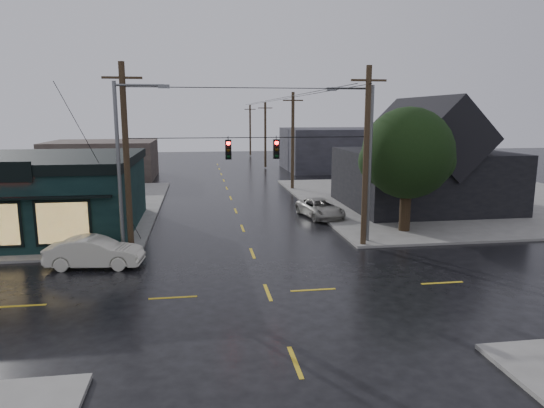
{
  "coord_description": "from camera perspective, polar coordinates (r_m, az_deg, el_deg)",
  "views": [
    {
      "loc": [
        -2.77,
        -19.55,
        7.55
      ],
      "look_at": [
        0.79,
        3.99,
        3.11
      ],
      "focal_mm": 32.0,
      "sensor_mm": 36.0,
      "label": 1
    }
  ],
  "objects": [
    {
      "name": "ground_plane",
      "position": [
        21.14,
        -0.5,
        -10.37
      ],
      "size": [
        160.0,
        160.0,
        0.0
      ],
      "primitive_type": "plane",
      "color": "black"
    },
    {
      "name": "sidewalk_ne",
      "position": [
        46.25,
        21.04,
        0.55
      ],
      "size": [
        28.0,
        28.0,
        0.15
      ],
      "primitive_type": "cube",
      "color": "slate",
      "rests_on": "ground"
    },
    {
      "name": "pizza_shop",
      "position": [
        35.07,
        -28.9,
        1.05
      ],
      "size": [
        16.3,
        12.34,
        4.9
      ],
      "color": "black",
      "rests_on": "ground"
    },
    {
      "name": "ne_building",
      "position": [
        40.76,
        17.37,
        5.75
      ],
      "size": [
        12.6,
        11.6,
        8.75
      ],
      "color": "black",
      "rests_on": "ground"
    },
    {
      "name": "corner_tree",
      "position": [
        31.71,
        15.7,
        5.75
      ],
      "size": [
        5.76,
        5.76,
        7.86
      ],
      "color": "black",
      "rests_on": "ground"
    },
    {
      "name": "utility_pole_nw",
      "position": [
        27.38,
        -16.17,
        -5.88
      ],
      "size": [
        2.0,
        0.32,
        10.15
      ],
      "primitive_type": null,
      "color": "black",
      "rests_on": "ground"
    },
    {
      "name": "utility_pole_ne",
      "position": [
        28.66,
        10.64,
        -4.9
      ],
      "size": [
        2.0,
        0.32,
        10.15
      ],
      "primitive_type": null,
      "color": "black",
      "rests_on": "ground"
    },
    {
      "name": "utility_pole_far_a",
      "position": [
        49.03,
        2.4,
        1.69
      ],
      "size": [
        2.0,
        0.32,
        9.65
      ],
      "primitive_type": null,
      "color": "black",
      "rests_on": "ground"
    },
    {
      "name": "utility_pole_far_b",
      "position": [
        68.6,
        -0.78,
        4.24
      ],
      "size": [
        2.0,
        0.32,
        9.15
      ],
      "primitive_type": null,
      "color": "black",
      "rests_on": "ground"
    },
    {
      "name": "utility_pole_far_c",
      "position": [
        88.36,
        -2.56,
        5.65
      ],
      "size": [
        2.0,
        0.32,
        9.15
      ],
      "primitive_type": null,
      "color": "black",
      "rests_on": "ground"
    },
    {
      "name": "span_signal_assembly",
      "position": [
        26.27,
        -2.33,
        6.51
      ],
      "size": [
        13.0,
        0.48,
        1.23
      ],
      "color": "black",
      "rests_on": "ground"
    },
    {
      "name": "streetlight_nw",
      "position": [
        26.75,
        -17.0,
        -6.31
      ],
      "size": [
        5.4,
        0.3,
        9.15
      ],
      "primitive_type": null,
      "color": "slate",
      "rests_on": "ground"
    },
    {
      "name": "streetlight_ne",
      "position": [
        29.46,
        11.11,
        -4.49
      ],
      "size": [
        5.4,
        0.3,
        9.15
      ],
      "primitive_type": null,
      "color": "slate",
      "rests_on": "ground"
    },
    {
      "name": "bg_building_west",
      "position": [
        60.83,
        -19.28,
        4.93
      ],
      "size": [
        12.0,
        10.0,
        4.4
      ],
      "primitive_type": "cube",
      "color": "#352A26",
      "rests_on": "ground"
    },
    {
      "name": "bg_building_east",
      "position": [
        67.39,
        7.64,
        6.43
      ],
      "size": [
        14.0,
        12.0,
        5.6
      ],
      "primitive_type": "cube",
      "color": "#28282D",
      "rests_on": "ground"
    },
    {
      "name": "sedan_cream",
      "position": [
        25.78,
        -20.12,
        -5.35
      ],
      "size": [
        4.81,
        2.1,
        1.54
      ],
      "primitive_type": "imported",
      "rotation": [
        0.0,
        0.0,
        1.47
      ],
      "color": "beige",
      "rests_on": "ground"
    },
    {
      "name": "suv_silver",
      "position": [
        35.9,
        5.7,
        -0.51
      ],
      "size": [
        3.1,
        5.27,
        1.38
      ],
      "primitive_type": "imported",
      "rotation": [
        0.0,
        0.0,
        0.17
      ],
      "color": "gray",
      "rests_on": "ground"
    }
  ]
}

